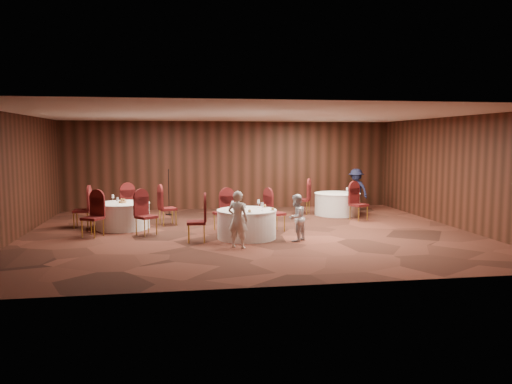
{
  "coord_description": "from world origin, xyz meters",
  "views": [
    {
      "loc": [
        -1.96,
        -13.25,
        2.53
      ],
      "look_at": [
        0.2,
        0.2,
        1.1
      ],
      "focal_mm": 35.0,
      "sensor_mm": 36.0,
      "label": 1
    }
  ],
  "objects": [
    {
      "name": "tabletop_right",
      "position": [
        3.65,
        2.54,
        0.9
      ],
      "size": [
        0.08,
        0.08,
        0.22
      ],
      "color": "silver",
      "rests_on": "table_right"
    },
    {
      "name": "room_shell",
      "position": [
        0.0,
        0.0,
        1.96
      ],
      "size": [
        12.0,
        12.0,
        12.0
      ],
      "color": "silver",
      "rests_on": "ground"
    },
    {
      "name": "tabletop_left",
      "position": [
        -3.48,
        1.26,
        0.82
      ],
      "size": [
        0.77,
        0.82,
        0.22
      ],
      "color": "silver",
      "rests_on": "table_left"
    },
    {
      "name": "chairs_right",
      "position": [
        3.0,
        2.4,
        0.5
      ],
      "size": [
        2.11,
        2.28,
        1.0
      ],
      "color": "#3E0C0E",
      "rests_on": "ground"
    },
    {
      "name": "ground",
      "position": [
        0.0,
        0.0,
        0.0
      ],
      "size": [
        12.0,
        12.0,
        0.0
      ],
      "primitive_type": "plane",
      "color": "black",
      "rests_on": "ground"
    },
    {
      "name": "man_c",
      "position": [
        4.4,
        3.7,
        0.75
      ],
      "size": [
        0.99,
        1.12,
        1.5
      ],
      "primitive_type": "imported",
      "rotation": [
        0.0,
        0.0,
        5.29
      ],
      "color": "black",
      "rests_on": "ground"
    },
    {
      "name": "tabletop_main",
      "position": [
        -0.03,
        -0.81,
        0.84
      ],
      "size": [
        1.09,
        1.03,
        0.22
      ],
      "color": "silver",
      "rests_on": "table_main"
    },
    {
      "name": "mic_stand",
      "position": [
        -2.22,
        3.74,
        0.45
      ],
      "size": [
        0.24,
        0.24,
        1.55
      ],
      "color": "black",
      "rests_on": "ground"
    },
    {
      "name": "table_left",
      "position": [
        -3.48,
        1.26,
        0.38
      ],
      "size": [
        1.52,
        1.52,
        0.74
      ],
      "color": "white",
      "rests_on": "ground"
    },
    {
      "name": "chairs_left",
      "position": [
        -3.46,
        1.24,
        0.5
      ],
      "size": [
        3.05,
        3.11,
        1.0
      ],
      "color": "#3E0C0E",
      "rests_on": "ground"
    },
    {
      "name": "chairs_main",
      "position": [
        -0.48,
        -0.09,
        0.5
      ],
      "size": [
        2.82,
        2.05,
        1.0
      ],
      "color": "#3E0C0E",
      "rests_on": "ground"
    },
    {
      "name": "table_main",
      "position": [
        -0.18,
        -0.69,
        0.38
      ],
      "size": [
        1.54,
        1.54,
        0.74
      ],
      "color": "white",
      "rests_on": "ground"
    },
    {
      "name": "woman_a",
      "position": [
        -0.56,
        -1.83,
        0.68
      ],
      "size": [
        0.59,
        0.52,
        1.35
      ],
      "primitive_type": "imported",
      "rotation": [
        0.0,
        0.0,
        2.64
      ],
      "color": "silver",
      "rests_on": "ground"
    },
    {
      "name": "table_right",
      "position": [
        3.41,
        2.82,
        0.38
      ],
      "size": [
        1.54,
        1.54,
        0.74
      ],
      "color": "white",
      "rests_on": "ground"
    },
    {
      "name": "woman_b",
      "position": [
        0.98,
        -1.27,
        0.59
      ],
      "size": [
        0.72,
        0.73,
        1.18
      ],
      "primitive_type": "imported",
      "rotation": [
        0.0,
        0.0,
        3.97
      ],
      "color": "silver",
      "rests_on": "ground"
    }
  ]
}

